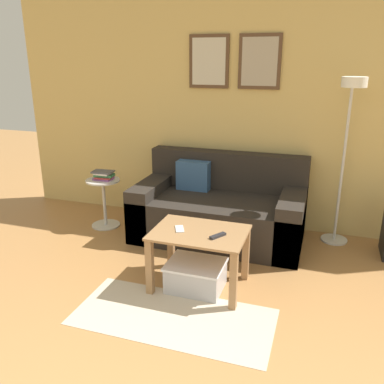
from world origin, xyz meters
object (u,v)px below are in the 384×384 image
(side_table, at_px, (104,198))
(cell_phone, at_px, (180,229))
(couch, at_px, (220,210))
(book_stack, at_px, (104,175))
(coffee_table, at_px, (199,244))
(storage_bin, at_px, (196,275))
(floor_lamp, at_px, (348,134))
(remote_control, at_px, (218,236))

(side_table, relative_size, cell_phone, 3.94)
(couch, bearing_deg, book_stack, -174.82)
(coffee_table, bearing_deg, couch, 95.44)
(storage_bin, distance_m, cell_phone, 0.42)
(storage_bin, relative_size, side_table, 0.86)
(storage_bin, bearing_deg, couch, 94.43)
(couch, bearing_deg, floor_lamp, 4.82)
(couch, relative_size, coffee_table, 2.27)
(book_stack, relative_size, remote_control, 1.63)
(couch, xyz_separation_m, side_table, (-1.31, -0.14, 0.03))
(cell_phone, bearing_deg, side_table, 119.25)
(coffee_table, height_order, book_stack, book_stack)
(side_table, bearing_deg, storage_bin, -34.06)
(couch, relative_size, storage_bin, 3.69)
(remote_control, xyz_separation_m, cell_phone, (-0.34, 0.05, -0.01))
(storage_bin, height_order, book_stack, book_stack)
(floor_lamp, bearing_deg, side_table, -174.58)
(storage_bin, height_order, side_table, side_table)
(remote_control, bearing_deg, couch, 135.35)
(couch, relative_size, book_stack, 7.13)
(couch, height_order, coffee_table, couch)
(storage_bin, relative_size, book_stack, 1.93)
(book_stack, bearing_deg, floor_lamp, 5.01)
(floor_lamp, bearing_deg, coffee_table, -133.82)
(couch, bearing_deg, cell_phone, -93.85)
(couch, relative_size, side_table, 3.15)
(floor_lamp, relative_size, book_stack, 6.91)
(book_stack, xyz_separation_m, cell_phone, (1.24, -0.93, -0.10))
(couch, bearing_deg, side_table, -174.03)
(storage_bin, relative_size, cell_phone, 3.37)
(coffee_table, distance_m, book_stack, 1.69)
(side_table, xyz_separation_m, remote_control, (1.58, -0.95, 0.18))
(coffee_table, relative_size, storage_bin, 1.62)
(couch, height_order, floor_lamp, floor_lamp)
(remote_control, height_order, cell_phone, remote_control)
(couch, distance_m, storage_bin, 1.10)
(floor_lamp, xyz_separation_m, remote_control, (-0.92, -1.19, -0.66))
(floor_lamp, height_order, remote_control, floor_lamp)
(book_stack, bearing_deg, side_table, -104.44)
(side_table, height_order, remote_control, side_table)
(storage_bin, xyz_separation_m, cell_phone, (-0.15, 0.04, 0.39))
(couch, xyz_separation_m, book_stack, (-1.31, -0.12, 0.30))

